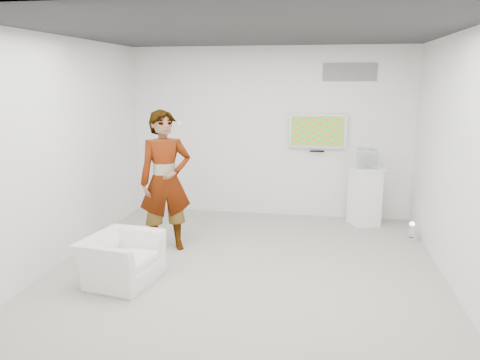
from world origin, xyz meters
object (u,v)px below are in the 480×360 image
Objects in this scene: armchair at (121,259)px; pedestal at (365,196)px; tv at (318,131)px; person at (165,181)px; floor_uplight at (412,231)px.

pedestal is at bearing -37.36° from armchair.
person reaches higher than tv.
pedestal is (3.12, 2.89, 0.20)m from armchair.
armchair is 0.91× the size of pedestal.
armchair reaches higher than floor_uplight.
floor_uplight is (3.60, 0.99, -0.87)m from person.
pedestal is at bearing 132.93° from floor_uplight.
armchair is at bearing -150.05° from floor_uplight.
floor_uplight is at bearing -34.44° from tv.
person is 2.25× the size of armchair.
tv is 1.11× the size of armchair.
floor_uplight is (0.66, -0.71, -0.35)m from pedestal.
armchair is 4.37m from floor_uplight.
tv is 2.96m from person.
tv is 2.29m from floor_uplight.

